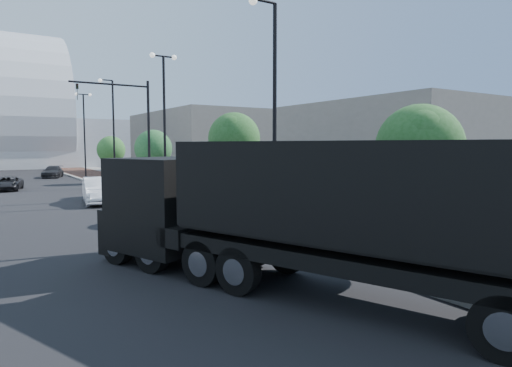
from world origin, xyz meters
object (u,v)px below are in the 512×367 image
white_sedan (99,190)px  dark_car_mid (8,184)px  dump_truck (251,222)px  pedestrian (223,185)px

white_sedan → dark_car_mid: white_sedan is taller
dump_truck → dark_car_mid: bearing=76.3°
dark_car_mid → pedestrian: 18.49m
dark_car_mid → pedestrian: bearing=-33.5°
dump_truck → pedestrian: dump_truck is taller
dump_truck → pedestrian: (8.66, 17.83, -0.78)m
white_sedan → pedestrian: white_sedan is taller
white_sedan → dark_car_mid: bearing=117.8°
dump_truck → dark_car_mid: size_ratio=3.42×
white_sedan → pedestrian: bearing=1.3°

